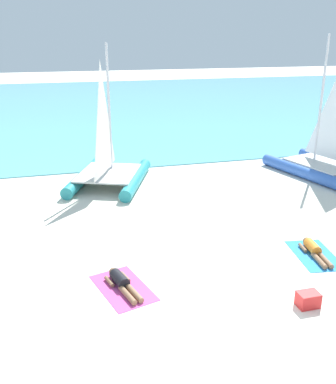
{
  "coord_description": "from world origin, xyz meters",
  "views": [
    {
      "loc": [
        -3.42,
        -7.31,
        6.01
      ],
      "look_at": [
        0.0,
        5.47,
        1.2
      ],
      "focal_mm": 40.88,
      "sensor_mm": 36.0,
      "label": 1
    }
  ],
  "objects_px": {
    "sailboat_teal": "(108,165)",
    "towel_right": "(315,255)",
    "sunbather_middle": "(122,282)",
    "cooler_box": "(308,300)",
    "sailboat_blue": "(325,155)",
    "sunbather_right": "(314,250)",
    "towel_middle": "(123,288)"
  },
  "relations": [
    {
      "from": "sunbather_right",
      "to": "cooler_box",
      "type": "height_order",
      "value": "cooler_box"
    },
    {
      "from": "sailboat_teal",
      "to": "sunbather_middle",
      "type": "distance_m",
      "value": 8.1
    },
    {
      "from": "sailboat_blue",
      "to": "sunbather_right",
      "type": "xyz_separation_m",
      "value": [
        -4.71,
        -6.68,
        -0.77
      ]
    },
    {
      "from": "sailboat_teal",
      "to": "cooler_box",
      "type": "distance_m",
      "value": 10.52
    },
    {
      "from": "sailboat_teal",
      "to": "towel_right",
      "type": "distance_m",
      "value": 9.24
    },
    {
      "from": "sunbather_middle",
      "to": "cooler_box",
      "type": "xyz_separation_m",
      "value": [
        4.06,
        -1.94,
        0.05
      ]
    },
    {
      "from": "sunbather_middle",
      "to": "sailboat_blue",
      "type": "bearing_deg",
      "value": 18.53
    },
    {
      "from": "sunbather_right",
      "to": "sailboat_blue",
      "type": "bearing_deg",
      "value": 63.0
    },
    {
      "from": "sailboat_teal",
      "to": "sailboat_blue",
      "type": "bearing_deg",
      "value": 15.9
    },
    {
      "from": "sunbather_middle",
      "to": "towel_right",
      "type": "distance_m",
      "value": 5.65
    },
    {
      "from": "sailboat_teal",
      "to": "towel_right",
      "type": "height_order",
      "value": "sailboat_teal"
    },
    {
      "from": "sailboat_blue",
      "to": "sunbather_right",
      "type": "distance_m",
      "value": 8.21
    },
    {
      "from": "sailboat_blue",
      "to": "towel_middle",
      "type": "height_order",
      "value": "sailboat_blue"
    },
    {
      "from": "cooler_box",
      "to": "towel_right",
      "type": "bearing_deg",
      "value": 53.84
    },
    {
      "from": "sunbather_right",
      "to": "cooler_box",
      "type": "relative_size",
      "value": 3.13
    },
    {
      "from": "sailboat_blue",
      "to": "sunbather_middle",
      "type": "height_order",
      "value": "sailboat_blue"
    },
    {
      "from": "sunbather_right",
      "to": "sailboat_teal",
      "type": "bearing_deg",
      "value": 130.42
    },
    {
      "from": "sailboat_teal",
      "to": "sailboat_blue",
      "type": "distance_m",
      "value": 9.65
    },
    {
      "from": "towel_middle",
      "to": "sunbather_middle",
      "type": "bearing_deg",
      "value": 105.39
    },
    {
      "from": "towel_right",
      "to": "cooler_box",
      "type": "xyz_separation_m",
      "value": [
        -1.58,
        -2.16,
        0.17
      ]
    },
    {
      "from": "sunbather_middle",
      "to": "towel_right",
      "type": "xyz_separation_m",
      "value": [
        5.64,
        0.22,
        -0.13
      ]
    },
    {
      "from": "sunbather_middle",
      "to": "sunbather_right",
      "type": "height_order",
      "value": "same"
    },
    {
      "from": "sailboat_teal",
      "to": "towel_middle",
      "type": "xyz_separation_m",
      "value": [
        -0.75,
        -8.09,
        -0.84
      ]
    },
    {
      "from": "sunbather_right",
      "to": "cooler_box",
      "type": "bearing_deg",
      "value": -117.31
    },
    {
      "from": "sailboat_teal",
      "to": "towel_right",
      "type": "bearing_deg",
      "value": -35.83
    },
    {
      "from": "sailboat_teal",
      "to": "sailboat_blue",
      "type": "xyz_separation_m",
      "value": [
        9.59,
        -1.06,
        0.05
      ]
    },
    {
      "from": "sailboat_teal",
      "to": "sunbather_right",
      "type": "height_order",
      "value": "sailboat_teal"
    },
    {
      "from": "sunbather_middle",
      "to": "cooler_box",
      "type": "relative_size",
      "value": 3.1
    },
    {
      "from": "towel_middle",
      "to": "sunbather_middle",
      "type": "relative_size",
      "value": 1.23
    },
    {
      "from": "towel_middle",
      "to": "sailboat_blue",
      "type": "bearing_deg",
      "value": 34.21
    },
    {
      "from": "sailboat_blue",
      "to": "towel_right",
      "type": "bearing_deg",
      "value": -139.86
    },
    {
      "from": "sailboat_blue",
      "to": "sunbather_right",
      "type": "height_order",
      "value": "sailboat_blue"
    }
  ]
}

